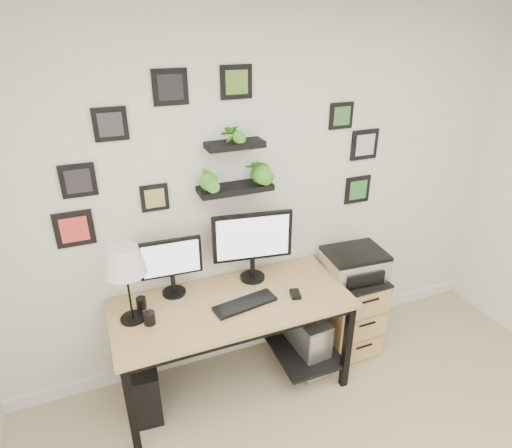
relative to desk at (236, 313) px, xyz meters
name	(u,v)px	position (x,y,z in m)	size (l,w,h in m)	color
room	(269,335)	(0.40, 0.32, -0.58)	(4.00, 4.00, 4.00)	#C3B28B
desk	(236,313)	(0.00, 0.00, 0.00)	(1.60, 0.70, 0.75)	tan
monitor_left	(171,263)	(-0.38, 0.21, 0.37)	(0.42, 0.17, 0.42)	black
monitor_right	(253,241)	(0.19, 0.18, 0.44)	(0.56, 0.21, 0.53)	black
keyboard	(245,304)	(0.03, -0.10, 0.13)	(0.43, 0.14, 0.02)	black
mouse	(295,294)	(0.39, -0.13, 0.14)	(0.06, 0.10, 0.03)	black
table_lamp	(124,262)	(-0.68, 0.03, 0.54)	(0.26, 0.26, 0.52)	black
mug	(149,318)	(-0.59, -0.05, 0.17)	(0.07, 0.07, 0.08)	black
pen_cup	(141,303)	(-0.61, 0.12, 0.16)	(0.06, 0.06, 0.08)	black
pc_tower_black	(145,384)	(-0.67, 0.01, -0.42)	(0.18, 0.41, 0.41)	black
pc_tower_grey	(304,338)	(0.55, -0.01, -0.39)	(0.24, 0.48, 0.46)	gray
file_cabinet	(347,310)	(0.97, 0.06, -0.29)	(0.43, 0.53, 0.67)	tan
printer	(354,263)	(0.99, 0.05, 0.15)	(0.47, 0.39, 0.20)	silver
wall_decor	(233,159)	(0.09, 0.26, 1.02)	(2.31, 0.18, 1.07)	black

